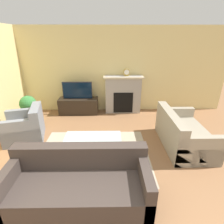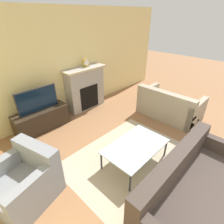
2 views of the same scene
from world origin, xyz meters
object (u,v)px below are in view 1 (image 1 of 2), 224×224
(couch_sectional, at_px, (79,185))
(potted_plant, at_px, (29,107))
(tv, at_px, (77,90))
(armchair_by_window, at_px, (26,128))
(couch_loveseat, at_px, (182,134))
(coffee_table, at_px, (92,141))
(mantel_clock, at_px, (127,72))

(couch_sectional, bearing_deg, potted_plant, 124.32)
(tv, distance_m, armchair_by_window, 1.95)
(couch_sectional, bearing_deg, couch_loveseat, 34.52)
(coffee_table, bearing_deg, armchair_by_window, 155.91)
(tv, bearing_deg, coffee_table, -74.09)
(couch_sectional, height_order, armchair_by_window, same)
(couch_loveseat, relative_size, coffee_table, 1.32)
(couch_loveseat, relative_size, mantel_clock, 6.97)
(couch_sectional, relative_size, coffee_table, 1.76)
(couch_loveseat, relative_size, armchair_by_window, 1.50)
(potted_plant, relative_size, mantel_clock, 3.60)
(coffee_table, relative_size, mantel_clock, 5.28)
(potted_plant, bearing_deg, couch_sectional, -55.68)
(couch_sectional, distance_m, mantel_clock, 3.83)
(tv, relative_size, armchair_by_window, 0.90)
(couch_loveseat, distance_m, mantel_clock, 2.58)
(couch_sectional, height_order, couch_loveseat, same)
(armchair_by_window, relative_size, coffee_table, 0.88)
(tv, xyz_separation_m, couch_sectional, (0.56, -3.42, -0.50))
(potted_plant, bearing_deg, couch_loveseat, -17.84)
(couch_loveseat, bearing_deg, tv, 54.47)
(couch_loveseat, distance_m, armchair_by_window, 3.78)
(couch_sectional, xyz_separation_m, coffee_table, (0.11, 1.08, 0.09))
(armchair_by_window, xyz_separation_m, coffee_table, (1.72, -0.77, 0.08))
(couch_loveseat, height_order, potted_plant, couch_loveseat)
(potted_plant, bearing_deg, coffee_table, -40.29)
(tv, height_order, armchair_by_window, tv)
(couch_sectional, distance_m, couch_loveseat, 2.61)
(tv, bearing_deg, armchair_by_window, -123.91)
(couch_sectional, relative_size, mantel_clock, 9.28)
(coffee_table, distance_m, potted_plant, 2.64)
(coffee_table, bearing_deg, couch_sectional, -95.83)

